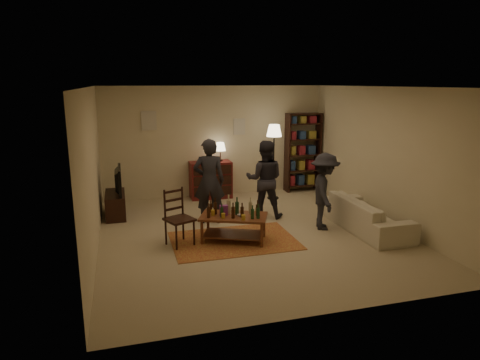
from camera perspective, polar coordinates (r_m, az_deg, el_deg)
name	(u,v)px	position (r m, az deg, el deg)	size (l,w,h in m)	color
floor	(251,233)	(8.12, 1.50, -7.11)	(6.00, 6.00, 0.00)	#C6B793
room_shell	(189,123)	(10.43, -6.78, 7.51)	(6.00, 6.00, 6.00)	beige
rug	(234,240)	(7.75, -0.84, -8.07)	(2.20, 1.50, 0.01)	maroon
coffee_table	(234,218)	(7.61, -0.86, -5.15)	(1.32, 1.05, 0.82)	brown
dining_chair	(177,215)	(7.51, -8.34, -4.65)	(0.57, 0.57, 1.01)	black
tv_stand	(115,199)	(9.39, -16.27, -2.39)	(0.40, 1.00, 1.06)	black
dresser	(211,179)	(10.47, -3.89, 0.17)	(1.00, 0.50, 1.36)	maroon
bookshelf	(303,151)	(11.17, 8.35, 3.78)	(0.90, 0.34, 2.02)	black
floor_lamp	(274,136)	(10.21, 4.56, 5.89)	(0.36, 0.36, 1.81)	black
sofa	(367,214)	(8.57, 16.57, -4.43)	(2.08, 0.81, 0.61)	beige
person_left	(209,181)	(8.52, -4.14, -0.17)	(0.62, 0.41, 1.71)	#212228
person_right	(265,179)	(8.89, 3.29, 0.10)	(0.79, 0.61, 1.62)	#26252C
person_by_sofa	(325,191)	(8.33, 11.20, -1.51)	(0.96, 0.55, 1.48)	#222329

